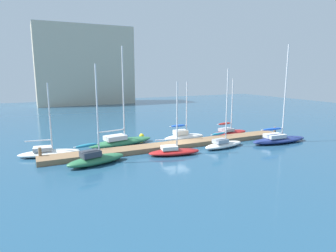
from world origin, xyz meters
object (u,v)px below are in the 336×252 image
object	(u,v)px
sailboat_0	(49,152)
mooring_buoy_yellow	(142,136)
sailboat_6	(229,132)
sailboat_5	(223,143)
sailboat_7	(279,138)
harbor_building_distant	(85,66)
sailboat_4	(184,136)
sailboat_3	(174,151)
sailboat_1	(96,158)
sailboat_2	(121,141)

from	to	relation	value
sailboat_0	mooring_buoy_yellow	world-z (taller)	sailboat_0
sailboat_0	sailboat_6	world-z (taller)	sailboat_6
sailboat_6	sailboat_5	bearing A→B (deg)	-138.35
sailboat_7	sailboat_5	bearing A→B (deg)	175.73
sailboat_7	harbor_building_distant	xyz separation A→B (m)	(-12.17, 53.10, 9.12)
sailboat_6	mooring_buoy_yellow	xyz separation A→B (m)	(-10.77, 3.34, -0.16)
sailboat_5	mooring_buoy_yellow	xyz separation A→B (m)	(-6.27, 8.24, -0.22)
sailboat_5	harbor_building_distant	size ratio (longest dim) A/B	0.36
sailboat_4	sailboat_3	bearing A→B (deg)	-127.80
sailboat_0	harbor_building_distant	bearing A→B (deg)	82.06
harbor_building_distant	mooring_buoy_yellow	bearing A→B (deg)	-91.63
sailboat_5	sailboat_7	size ratio (longest dim) A/B	0.76
sailboat_0	mooring_buoy_yellow	xyz separation A→B (m)	(10.92, 3.44, -0.13)
sailboat_6	sailboat_1	bearing A→B (deg)	-171.05
harbor_building_distant	sailboat_4	bearing A→B (deg)	-86.69
sailboat_0	sailboat_1	bearing A→B (deg)	-46.07
sailboat_7	sailboat_4	bearing A→B (deg)	152.32
sailboat_4	mooring_buoy_yellow	distance (m)	5.36
sailboat_7	harbor_building_distant	size ratio (longest dim) A/B	0.47
sailboat_1	sailboat_5	distance (m)	13.62
sailboat_3	sailboat_1	bearing A→B (deg)	-170.92
sailboat_0	sailboat_7	world-z (taller)	sailboat_7
sailboat_5	sailboat_6	distance (m)	6.66
sailboat_4	harbor_building_distant	size ratio (longest dim) A/B	0.30
sailboat_4	harbor_building_distant	distance (m)	48.44
sailboat_2	sailboat_3	xyz separation A→B (m)	(3.60, -5.90, -0.12)
sailboat_6	sailboat_4	bearing A→B (deg)	176.09
sailboat_0	sailboat_7	size ratio (longest dim) A/B	0.64
sailboat_1	sailboat_3	xyz separation A→B (m)	(7.56, -0.31, -0.17)
sailboat_1	sailboat_5	size ratio (longest dim) A/B	1.04
sailboat_2	sailboat_7	distance (m)	18.08
sailboat_0	sailboat_7	xyz separation A→B (m)	(24.34, -5.72, 0.11)
harbor_building_distant	sailboat_5	bearing A→B (deg)	-84.51
sailboat_2	sailboat_4	size ratio (longest dim) A/B	1.55
sailboat_3	sailboat_5	size ratio (longest dim) A/B	0.85
sailboat_1	sailboat_4	world-z (taller)	sailboat_1
sailboat_4	sailboat_6	size ratio (longest dim) A/B	0.96
sailboat_3	sailboat_5	xyz separation A→B (m)	(6.06, 0.17, 0.09)
sailboat_5	sailboat_7	distance (m)	7.21
sailboat_4	sailboat_6	world-z (taller)	sailboat_6
sailboat_5	sailboat_2	bearing A→B (deg)	140.85
sailboat_3	sailboat_7	world-z (taller)	sailboat_7
mooring_buoy_yellow	sailboat_4	bearing A→B (deg)	-41.65
sailboat_4	sailboat_7	size ratio (longest dim) A/B	0.63
sailboat_6	harbor_building_distant	size ratio (longest dim) A/B	0.31
sailboat_6	mooring_buoy_yellow	size ratio (longest dim) A/B	12.44
sailboat_2	sailboat_5	bearing A→B (deg)	-42.06
sailboat_2	mooring_buoy_yellow	bearing A→B (deg)	25.12
sailboat_1	sailboat_2	world-z (taller)	sailboat_2
sailboat_0	sailboat_2	size ratio (longest dim) A/B	0.65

